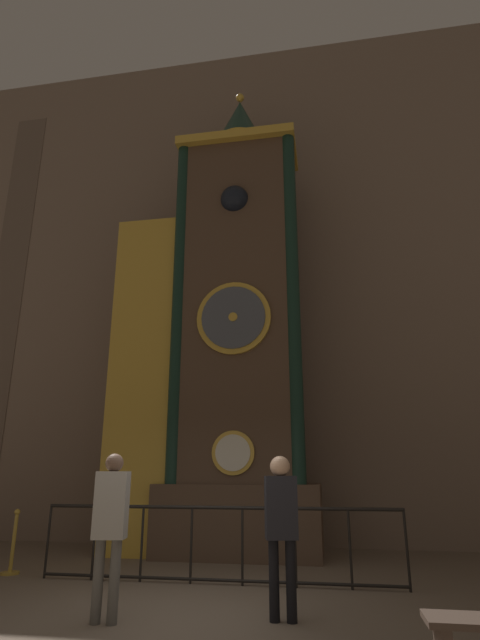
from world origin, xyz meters
name	(u,v)px	position (x,y,z in m)	size (l,w,h in m)	color
ground_plane	(171,620)	(0.00, 0.00, 0.00)	(28.00, 28.00, 0.00)	brown
cathedral_back_wall	(247,266)	(-0.09, 5.74, 6.48)	(24.00, 0.32, 12.97)	#7A6656
clock_tower	(218,335)	(-0.47, 4.22, 4.28)	(4.17, 1.76, 10.43)	brown
railing_fence	(217,540)	(0.09, 1.76, 0.57)	(5.22, 0.05, 1.03)	black
visitor_near	(111,518)	(-0.63, -0.28, 1.01)	(0.37, 0.27, 1.69)	#58554F
visitor_far	(281,518)	(1.17, 0.10, 1.01)	(0.38, 0.29, 1.66)	black
stanchion_post	(12,553)	(-3.18, 1.95, 0.30)	(0.28, 0.28, 0.94)	#B28E33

